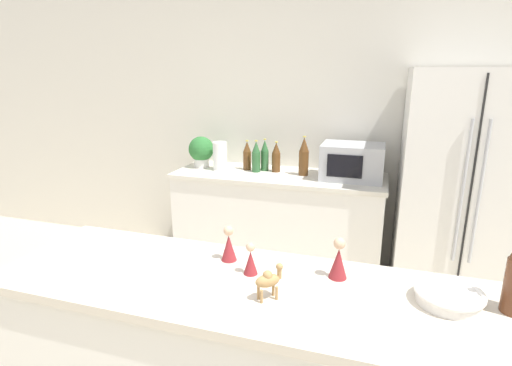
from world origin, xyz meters
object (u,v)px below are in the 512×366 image
(back_bottle_1, at_px, (304,157))
(wise_man_figurine_blue, at_px, (229,245))
(camel_figurine, at_px, (269,280))
(paper_towel_roll, at_px, (220,156))
(potted_plant, at_px, (201,151))
(fruit_bowl, at_px, (449,296))
(refrigerator, at_px, (460,191))
(back_bottle_0, at_px, (276,157))
(wise_man_figurine_purple, at_px, (338,261))
(back_bottle_4, at_px, (265,155))
(microwave, at_px, (352,162))
(wise_man_figurine_crimson, at_px, (251,261))
(back_bottle_3, at_px, (256,157))
(back_bottle_2, at_px, (247,156))

(back_bottle_1, height_order, wise_man_figurine_blue, back_bottle_1)
(camel_figurine, bearing_deg, paper_towel_roll, 116.71)
(potted_plant, bearing_deg, fruit_bowl, -46.69)
(refrigerator, relative_size, back_bottle_0, 6.68)
(wise_man_figurine_purple, bearing_deg, back_bottle_0, 111.37)
(wise_man_figurine_blue, bearing_deg, back_bottle_4, 101.91)
(camel_figurine, relative_size, wise_man_figurine_blue, 0.84)
(back_bottle_1, distance_m, wise_man_figurine_blue, 1.79)
(paper_towel_roll, xyz_separation_m, fruit_bowl, (1.58, -1.83, -0.01))
(microwave, height_order, fruit_bowl, microwave)
(microwave, distance_m, wise_man_figurine_crimson, 1.89)
(refrigerator, distance_m, back_bottle_1, 1.19)
(wise_man_figurine_blue, bearing_deg, back_bottle_3, 104.06)
(back_bottle_4, bearing_deg, back_bottle_2, -173.97)
(back_bottle_1, height_order, camel_figurine, back_bottle_1)
(back_bottle_3, bearing_deg, wise_man_figurine_purple, -63.77)
(back_bottle_2, bearing_deg, wise_man_figurine_blue, -73.44)
(microwave, relative_size, back_bottle_4, 1.74)
(back_bottle_4, xyz_separation_m, wise_man_figurine_purple, (0.83, -1.87, 0.02))
(wise_man_figurine_crimson, bearing_deg, microwave, 82.99)
(back_bottle_0, height_order, back_bottle_3, back_bottle_3)
(microwave, distance_m, wise_man_figurine_purple, 1.81)
(fruit_bowl, bearing_deg, camel_figurine, -164.91)
(back_bottle_0, bearing_deg, back_bottle_1, -10.99)
(back_bottle_0, relative_size, wise_man_figurine_crimson, 2.06)
(camel_figurine, bearing_deg, wise_man_figurine_blue, 135.28)
(wise_man_figurine_blue, relative_size, wise_man_figurine_crimson, 1.18)
(back_bottle_4, bearing_deg, wise_man_figurine_purple, -66.04)
(camel_figurine, bearing_deg, wise_man_figurine_crimson, 127.33)
(fruit_bowl, distance_m, wise_man_figurine_blue, 0.81)
(microwave, xyz_separation_m, back_bottle_4, (-0.74, 0.06, -0.01))
(fruit_bowl, distance_m, camel_figurine, 0.60)
(back_bottle_3, relative_size, camel_figurine, 2.17)
(refrigerator, distance_m, camel_figurine, 2.16)
(potted_plant, relative_size, camel_figurine, 2.20)
(paper_towel_roll, xyz_separation_m, camel_figurine, (1.00, -1.99, 0.03))
(back_bottle_4, relative_size, wise_man_figurine_purple, 1.73)
(back_bottle_2, relative_size, back_bottle_3, 0.95)
(microwave, relative_size, wise_man_figurine_purple, 3.00)
(microwave, distance_m, back_bottle_1, 0.39)
(back_bottle_4, relative_size, wise_man_figurine_blue, 1.85)
(fruit_bowl, bearing_deg, microwave, 103.78)
(paper_towel_roll, bearing_deg, back_bottle_2, 20.84)
(camel_figurine, bearing_deg, potted_plant, 120.50)
(microwave, height_order, back_bottle_4, microwave)
(back_bottle_2, bearing_deg, back_bottle_4, 6.03)
(wise_man_figurine_blue, relative_size, wise_man_figurine_purple, 0.93)
(back_bottle_0, distance_m, fruit_bowl, 2.21)
(back_bottle_3, relative_size, wise_man_figurine_blue, 1.82)
(potted_plant, bearing_deg, camel_figurine, -59.50)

